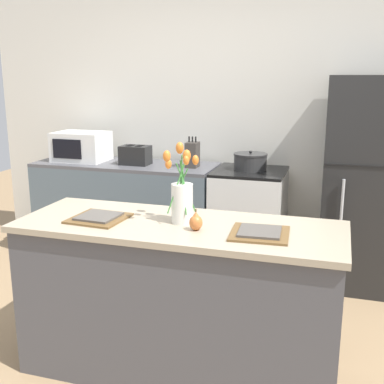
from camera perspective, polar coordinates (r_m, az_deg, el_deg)
ground_plane at (r=3.03m, az=-1.49°, el=-20.22°), size 10.00×10.00×0.00m
back_wall at (r=4.47m, az=6.72°, el=9.19°), size 5.20×0.08×2.70m
kitchen_island at (r=2.81m, az=-1.54°, el=-12.54°), size 1.80×0.66×0.90m
back_counter at (r=4.57m, az=-7.72°, el=-2.17°), size 1.68×0.60×0.91m
stove_range at (r=4.23m, az=6.71°, el=-3.45°), size 0.60×0.61×0.91m
refrigerator at (r=4.08m, az=20.10°, el=0.87°), size 0.68×0.67×1.69m
flower_vase at (r=2.62m, az=-1.22°, el=-0.48°), size 0.19×0.18×0.44m
pear_figurine at (r=2.52m, az=0.46°, el=-3.55°), size 0.07×0.07×0.12m
plate_setting_left at (r=2.76m, az=-11.00°, el=-2.99°), size 0.31×0.31×0.02m
plate_setting_right at (r=2.48m, az=8.03°, el=-4.81°), size 0.31×0.31×0.02m
toaster at (r=4.38m, az=-6.73°, el=4.37°), size 0.28×0.18×0.17m
cooking_pot at (r=4.13m, az=6.92°, el=3.61°), size 0.29×0.29×0.16m
microwave at (r=4.66m, az=-12.99°, el=5.28°), size 0.48×0.37×0.27m
knife_block at (r=4.21m, az=0.05°, el=4.45°), size 0.10×0.14×0.27m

